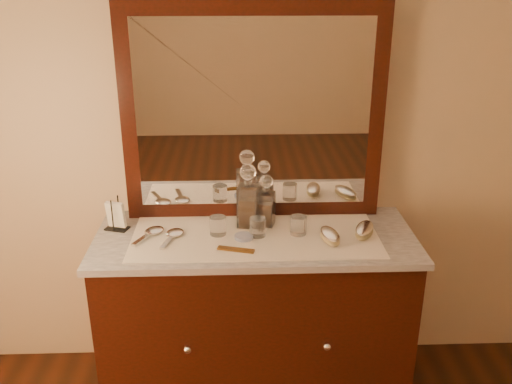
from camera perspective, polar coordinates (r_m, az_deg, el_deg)
dresser_cabinet at (r=2.72m, az=-0.08°, el=-12.79°), size 1.40×0.55×0.82m
dresser_plinth at (r=2.95m, az=-0.08°, el=-18.71°), size 1.46×0.59×0.08m
knob_left at (r=2.48m, az=-7.06°, el=-15.81°), size 0.04×0.04×0.04m
knob_right at (r=2.50m, az=7.32°, el=-15.49°), size 0.04×0.04×0.04m
marble_top at (r=2.51m, az=-0.08°, el=-4.77°), size 1.44×0.59×0.03m
mirror_frame at (r=2.56m, az=-0.29°, el=8.10°), size 1.20×0.08×1.00m
mirror_glass at (r=2.53m, az=-0.26°, el=7.91°), size 1.06×0.01×0.86m
lace_runner at (r=2.48m, az=-0.07°, el=-4.63°), size 1.10×0.45×0.00m
pin_dish at (r=2.46m, az=-1.25°, el=-4.63°), size 0.11×0.11×0.01m
comb at (r=2.36m, az=-2.08°, el=-5.94°), size 0.16×0.07×0.01m
napkin_rack at (r=2.61m, az=-14.22°, el=-2.48°), size 0.12×0.09×0.16m
decanter_left at (r=2.54m, az=-0.83°, el=-1.05°), size 0.11×0.11×0.30m
decanter_right at (r=2.56m, az=1.04°, el=-1.42°), size 0.09×0.09×0.25m
brush_near at (r=2.46m, az=7.62°, el=-4.50°), size 0.10×0.17×0.04m
brush_far at (r=2.53m, az=11.09°, el=-3.88°), size 0.13×0.18×0.05m
hand_mirror_outer at (r=2.54m, az=-10.66°, el=-4.09°), size 0.14×0.21×0.02m
hand_mirror_inner at (r=2.51m, az=-8.50°, el=-4.35°), size 0.10×0.21×0.02m
tumblers at (r=2.48m, az=0.21°, el=-3.51°), size 0.44×0.10×0.08m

